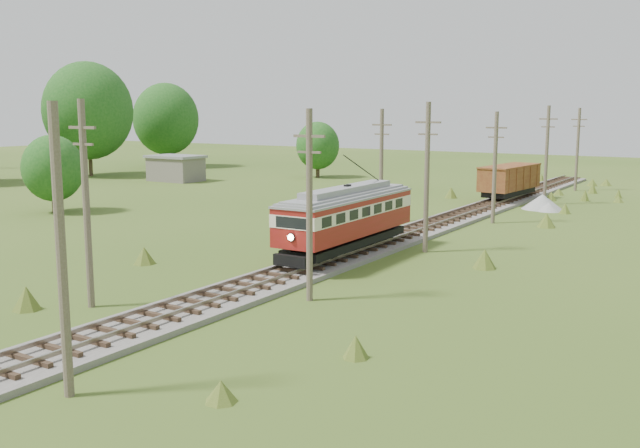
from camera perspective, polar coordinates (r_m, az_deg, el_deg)
The scene contains 17 objects.
railbed_main at distance 47.62m, azimuth 6.35°, elevation -1.01°, with size 3.60×96.00×0.57m.
streetcar at distance 41.20m, azimuth 2.20°, elevation 0.79°, with size 3.02×12.04×5.48m.
gondola at distance 69.00m, azimuth 14.92°, elevation 3.48°, with size 3.54×8.78×2.84m.
gravel_pile at distance 64.40m, azimuth 17.42°, elevation 1.66°, with size 3.60×3.82×1.31m.
utility_pole_r_1 at distance 22.15m, azimuth -20.00°, elevation -2.22°, with size 0.30×0.30×8.80m.
utility_pole_r_2 at distance 31.56m, azimuth -0.85°, elevation 1.64°, with size 1.60×0.30×8.60m.
utility_pole_r_3 at distance 43.00m, azimuth 8.55°, elevation 3.82°, with size 1.60×0.30×9.00m.
utility_pole_r_4 at distance 55.20m, azimuth 13.81°, elevation 4.50°, with size 1.60×0.30×8.40m.
utility_pole_r_5 at distance 67.51m, azimuth 17.67°, elevation 5.35°, with size 1.60×0.30×8.90m.
utility_pole_r_6 at distance 80.19m, azimuth 19.91°, elevation 5.70°, with size 1.60×0.30×8.70m.
utility_pole_l_a at distance 32.07m, azimuth -18.20°, elevation 1.66°, with size 1.60×0.30×9.00m.
utility_pole_l_b at distance 54.42m, azimuth 4.93°, elevation 4.77°, with size 1.60×0.30×8.60m.
tree_left_4 at distance 96.97m, azimuth -18.08°, elevation 8.61°, with size 11.34×11.34×14.61m.
tree_left_5 at distance 109.34m, azimuth -12.23°, elevation 8.21°, with size 9.66×9.66×12.44m.
tree_mid_a at distance 90.39m, azimuth -0.19°, elevation 6.29°, with size 5.46×5.46×7.03m.
tree_mid_c at distance 63.42m, azimuth -20.59°, elevation 4.20°, with size 5.04×5.04×6.49m.
shed at distance 87.70m, azimuth -11.46°, elevation 4.42°, with size 6.40×4.40×3.10m.
Camera 1 is at (20.38, -8.22, 8.56)m, focal length 40.00 mm.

